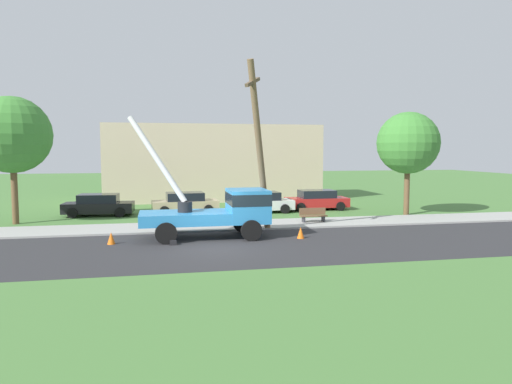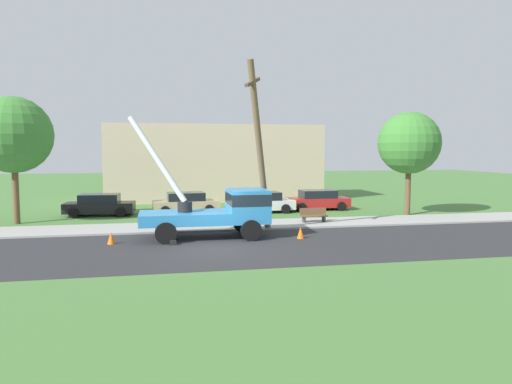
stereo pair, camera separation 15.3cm
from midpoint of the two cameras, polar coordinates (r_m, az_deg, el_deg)
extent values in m
plane|color=#477538|center=(32.95, -6.88, -2.46)|extent=(120.00, 120.00, 0.00)
cube|color=#2B2B2D|center=(21.16, -4.34, -6.65)|extent=(80.00, 8.15, 0.01)
cube|color=#9E9E99|center=(26.77, -5.84, -4.09)|extent=(80.00, 3.33, 0.10)
cube|color=#2D84C6|center=(23.31, -8.35, -3.05)|extent=(4.31, 2.42, 0.55)
cube|color=#2D84C6|center=(23.59, -0.83, -1.62)|extent=(1.91, 2.41, 1.60)
cube|color=#19232D|center=(23.55, -0.83, -0.77)|extent=(1.93, 2.43, 0.56)
cylinder|color=black|center=(23.25, -8.32, -1.77)|extent=(0.70, 0.70, 0.50)
cylinder|color=silver|center=(23.71, -11.56, 3.88)|extent=(2.88, 1.67, 4.26)
cube|color=black|center=(22.02, -9.71, -5.99)|extent=(0.30, 0.30, 0.20)
cube|color=black|center=(24.87, -9.87, -4.72)|extent=(0.30, 0.30, 0.20)
cylinder|color=black|center=(22.57, -0.38, -4.62)|extent=(1.00, 0.30, 1.00)
cylinder|color=black|center=(24.90, -1.41, -3.71)|extent=(1.00, 0.30, 1.00)
cylinder|color=black|center=(22.18, -10.54, -4.87)|extent=(1.00, 0.30, 1.00)
cylinder|color=black|center=(24.55, -10.60, -3.91)|extent=(1.00, 0.30, 1.00)
cylinder|color=brown|center=(24.21, 0.62, 5.05)|extent=(1.84, 2.76, 8.67)
cube|color=brown|center=(23.46, -0.22, 13.03)|extent=(1.05, 1.59, 0.70)
cone|color=orange|center=(23.31, 5.54, -4.88)|extent=(0.36, 0.36, 0.56)
cone|color=orange|center=(22.80, -16.76, -5.30)|extent=(0.36, 0.36, 0.56)
cube|color=black|center=(32.75, -18.06, -1.76)|extent=(4.50, 2.07, 0.65)
cube|color=black|center=(32.69, -18.09, -0.71)|extent=(2.56, 1.80, 0.55)
cylinder|color=black|center=(31.66, -15.75, -2.34)|extent=(0.64, 0.22, 0.64)
cylinder|color=black|center=(33.43, -15.33, -1.95)|extent=(0.64, 0.22, 0.64)
cylinder|color=black|center=(32.20, -20.88, -2.36)|extent=(0.64, 0.22, 0.64)
cylinder|color=black|center=(33.94, -20.20, -1.98)|extent=(0.64, 0.22, 0.64)
cube|color=tan|center=(32.69, -8.24, -1.57)|extent=(4.50, 2.07, 0.65)
cube|color=black|center=(32.63, -8.26, -0.52)|extent=(2.56, 1.80, 0.55)
cylinder|color=black|center=(32.03, -5.47, -2.09)|extent=(0.64, 0.22, 0.64)
cylinder|color=black|center=(33.80, -5.97, -1.72)|extent=(0.64, 0.22, 0.64)
cylinder|color=black|center=(31.69, -10.66, -2.23)|extent=(0.64, 0.22, 0.64)
cylinder|color=black|center=(33.48, -10.89, -1.85)|extent=(0.64, 0.22, 0.64)
cube|color=silver|center=(32.67, 0.80, -1.52)|extent=(4.49, 2.04, 0.65)
cube|color=black|center=(32.60, 0.80, -0.48)|extent=(2.55, 1.79, 0.55)
cylinder|color=black|center=(32.25, 3.71, -2.03)|extent=(0.64, 0.22, 0.64)
cylinder|color=black|center=(33.96, 2.76, -1.67)|extent=(0.64, 0.22, 0.64)
cylinder|color=black|center=(31.47, -1.32, -2.19)|extent=(0.64, 0.22, 0.64)
cylinder|color=black|center=(33.21, -2.03, -1.81)|extent=(0.64, 0.22, 0.64)
cube|color=#B21E1E|center=(34.49, 7.52, -1.22)|extent=(4.41, 1.82, 0.65)
cube|color=black|center=(34.43, 7.53, -0.22)|extent=(2.47, 1.67, 0.55)
cylinder|color=black|center=(34.17, 10.30, -1.70)|extent=(0.64, 0.22, 0.64)
cylinder|color=black|center=(35.84, 9.26, -1.37)|extent=(0.64, 0.22, 0.64)
cylinder|color=black|center=(33.23, 5.63, -1.83)|extent=(0.64, 0.22, 0.64)
cylinder|color=black|center=(34.94, 4.78, -1.49)|extent=(0.64, 0.22, 0.64)
cube|color=brown|center=(28.01, 7.10, -2.87)|extent=(1.60, 0.44, 0.06)
cube|color=brown|center=(28.17, 6.98, -2.31)|extent=(1.60, 0.06, 0.40)
cube|color=#333338|center=(27.86, 5.93, -3.36)|extent=(0.10, 0.40, 0.45)
cube|color=#333338|center=(28.24, 8.26, -3.28)|extent=(0.10, 0.40, 0.45)
cylinder|color=brown|center=(32.92, 17.86, 1.20)|extent=(0.36, 0.36, 4.43)
sphere|color=#3D7F33|center=(32.85, 17.98, 5.61)|extent=(4.05, 4.05, 4.05)
cylinder|color=brown|center=(30.84, -26.72, 1.01)|extent=(0.36, 0.36, 4.81)
sphere|color=#3D7F33|center=(30.79, -26.93, 6.13)|extent=(4.40, 4.40, 4.40)
cube|color=#C6B293|center=(41.62, -4.90, 3.54)|extent=(18.00, 6.00, 6.40)
camera|label=1|loc=(0.08, -89.82, 0.02)|focal=33.42mm
camera|label=2|loc=(0.08, 90.18, -0.02)|focal=33.42mm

